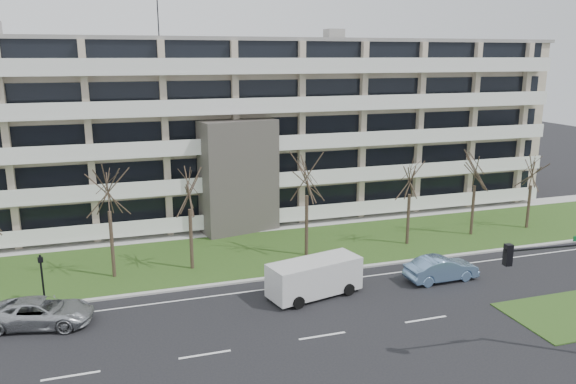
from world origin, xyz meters
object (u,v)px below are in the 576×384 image
object	(u,v)px
blue_sedan	(441,269)
pedestrian_signal	(42,272)
traffic_signal	(566,281)
silver_pickup	(41,312)
white_van	(316,274)

from	to	relation	value
blue_sedan	pedestrian_signal	size ratio (longest dim) A/B	1.61
traffic_signal	pedestrian_signal	xyz separation A→B (m)	(-23.52, 14.05, -2.06)
silver_pickup	blue_sedan	world-z (taller)	blue_sedan
silver_pickup	pedestrian_signal	xyz separation A→B (m)	(-0.14, 2.98, 1.12)
silver_pickup	white_van	world-z (taller)	white_van
silver_pickup	white_van	distance (m)	15.14
silver_pickup	white_van	xyz separation A→B (m)	(15.10, -0.82, 0.57)
silver_pickup	traffic_signal	distance (m)	26.06
silver_pickup	pedestrian_signal	distance (m)	3.19
blue_sedan	white_van	world-z (taller)	white_van
white_van	pedestrian_signal	world-z (taller)	pedestrian_signal
white_van	pedestrian_signal	distance (m)	15.72
white_van	traffic_signal	bearing A→B (deg)	-64.17
white_van	blue_sedan	bearing A→B (deg)	-15.15
silver_pickup	pedestrian_signal	world-z (taller)	pedestrian_signal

